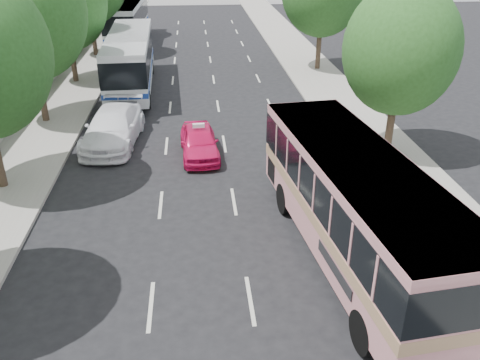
{
  "coord_description": "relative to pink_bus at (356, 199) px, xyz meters",
  "views": [
    {
      "loc": [
        -0.37,
        -13.67,
        9.88
      ],
      "look_at": [
        1.13,
        2.71,
        1.6
      ],
      "focal_mm": 38.0,
      "sensor_mm": 36.0,
      "label": 1
    }
  ],
  "objects": [
    {
      "name": "taxi_roof_sign",
      "position": [
        -4.76,
        8.86,
        -0.71
      ],
      "size": [
        0.56,
        0.21,
        0.18
      ],
      "primitive_type": "cube",
      "rotation": [
        0.0,
        0.0,
        0.06
      ],
      "color": "silver",
      "rests_on": "pink_taxi"
    },
    {
      "name": "tree_left_c",
      "position": [
        -13.12,
        14.17,
        3.88
      ],
      "size": [
        6.0,
        6.0,
        9.35
      ],
      "color": "#38281E",
      "rests_on": "ground"
    },
    {
      "name": "tree_right_near",
      "position": [
        4.28,
        8.17,
        2.96
      ],
      "size": [
        5.1,
        5.1,
        7.95
      ],
      "color": "#38281E",
      "rests_on": "ground"
    },
    {
      "name": "pink_bus",
      "position": [
        0.0,
        0.0,
        0.0
      ],
      "size": [
        4.14,
        11.58,
        3.61
      ],
      "rotation": [
        0.0,
        0.0,
        0.11
      ],
      "color": "#CB8389",
      "rests_on": "ground"
    },
    {
      "name": "tour_coach_rear",
      "position": [
        -10.8,
        35.79,
        -0.03
      ],
      "size": [
        2.87,
        12.38,
        3.69
      ],
      "rotation": [
        0.0,
        0.0,
        -0.02
      ],
      "color": "silver",
      "rests_on": "ground"
    },
    {
      "name": "sidewalk_left",
      "position": [
        -13.0,
        20.23,
        -2.17
      ],
      "size": [
        4.0,
        90.0,
        0.15
      ],
      "primitive_type": "cube",
      "color": "#9E998E",
      "rests_on": "ground"
    },
    {
      "name": "pink_taxi",
      "position": [
        -4.76,
        8.86,
        -1.53
      ],
      "size": [
        1.95,
        4.33,
        1.45
      ],
      "primitive_type": "imported",
      "rotation": [
        0.0,
        0.0,
        0.06
      ],
      "color": "#E01358",
      "rests_on": "ground"
    },
    {
      "name": "tour_coach_front",
      "position": [
        -9.0,
        20.36,
        -0.08
      ],
      "size": [
        3.08,
        12.14,
        3.6
      ],
      "rotation": [
        0.0,
        0.0,
        0.04
      ],
      "color": "silver",
      "rests_on": "ground"
    },
    {
      "name": "low_wall",
      "position": [
        -14.8,
        20.23,
        -1.35
      ],
      "size": [
        0.3,
        90.0,
        1.5
      ],
      "primitive_type": "cube",
      "color": "#9E998E",
      "rests_on": "sidewalk_left"
    },
    {
      "name": "ground",
      "position": [
        -4.5,
        0.23,
        -2.25
      ],
      "size": [
        120.0,
        120.0,
        0.0
      ],
      "primitive_type": "plane",
      "color": "black",
      "rests_on": "ground"
    },
    {
      "name": "white_pickup",
      "position": [
        -9.0,
        10.79,
        -1.38
      ],
      "size": [
        2.96,
        6.17,
        1.73
      ],
      "primitive_type": "imported",
      "rotation": [
        0.0,
        0.0,
        -0.09
      ],
      "color": "white",
      "rests_on": "ground"
    },
    {
      "name": "sidewalk_right",
      "position": [
        4.0,
        20.23,
        -2.19
      ],
      "size": [
        4.0,
        90.0,
        0.12
      ],
      "primitive_type": "cube",
      "color": "#9E998E",
      "rests_on": "ground"
    }
  ]
}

